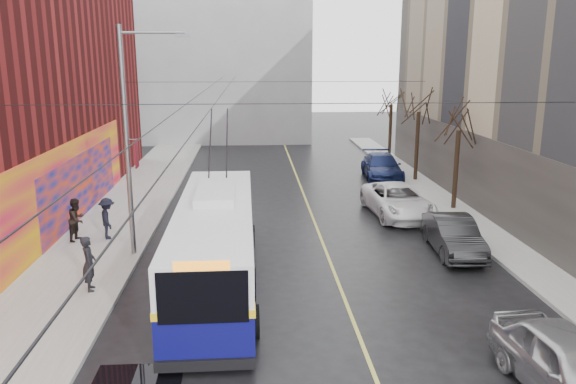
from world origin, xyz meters
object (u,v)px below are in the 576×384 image
object	(u,v)px
tree_near	(460,115)
parked_car_d	(382,167)
tree_mid	(419,99)
pedestrian_c	(107,218)
tree_far	(392,94)
parked_car_a	(571,368)
parked_car_b	(453,235)
streetlight_pole	(130,137)
trolleybus	(215,242)
pedestrian_a	(89,263)
pedestrian_b	(77,219)
parked_car_c	(398,200)
following_car	(220,190)

from	to	relation	value
tree_near	parked_car_d	distance (m)	9.13
tree_mid	pedestrian_c	xyz separation A→B (m)	(-16.76, -11.05, -4.20)
tree_far	parked_car_d	size ratio (longest dim) A/B	1.16
parked_car_a	parked_car_b	world-z (taller)	parked_car_a
streetlight_pole	parked_car_b	size ratio (longest dim) A/B	1.98
tree_near	trolleybus	distance (m)	15.32
tree_far	pedestrian_a	xyz separation A→B (m)	(-16.01, -23.64, -4.04)
tree_near	pedestrian_b	xyz separation A→B (m)	(-18.01, -4.18, -3.90)
tree_far	parked_car_c	distance (m)	15.75
following_car	pedestrian_a	xyz separation A→B (m)	(-3.77, -11.80, 0.34)
tree_mid	pedestrian_a	distance (m)	23.46
streetlight_pole	parked_car_d	distance (m)	19.53
pedestrian_c	parked_car_b	bearing A→B (deg)	-119.50
tree_mid	pedestrian_c	world-z (taller)	tree_mid
streetlight_pole	tree_mid	size ratio (longest dim) A/B	1.35
tree_far	pedestrian_c	xyz separation A→B (m)	(-16.76, -18.05, -4.09)
pedestrian_a	pedestrian_b	xyz separation A→B (m)	(-1.99, 5.46, -0.03)
parked_car_d	pedestrian_c	xyz separation A→B (m)	(-14.76, -11.92, 0.24)
streetlight_pole	pedestrian_a	distance (m)	5.30
pedestrian_b	pedestrian_a	bearing A→B (deg)	-143.68
tree_near	trolleybus	bearing A→B (deg)	-142.26
tree_far	parked_car_b	distance (m)	21.01
streetlight_pole	parked_car_a	distance (m)	16.41
streetlight_pole	parked_car_a	world-z (taller)	streetlight_pole
trolleybus	pedestrian_c	distance (m)	7.13
parked_car_c	pedestrian_b	bearing A→B (deg)	-171.07
parked_car_b	following_car	size ratio (longest dim) A/B	1.03
trolleybus	pedestrian_b	distance (m)	7.95
parked_car_d	parked_car_b	bearing A→B (deg)	-86.87
streetlight_pole	parked_car_a	xyz separation A→B (m)	(11.94, -10.52, -4.02)
pedestrian_b	tree_mid	bearing A→B (deg)	-41.89
parked_car_c	pedestrian_c	xyz separation A→B (m)	(-13.56, -3.25, 0.26)
parked_car_a	parked_car_b	size ratio (longest dim) A/B	1.06
tree_mid	parked_car_b	xyz separation A→B (m)	(-2.34, -13.41, -4.50)
following_car	pedestrian_b	bearing A→B (deg)	-125.08
parked_car_a	pedestrian_b	size ratio (longest dim) A/B	2.62
tree_far	parked_car_a	bearing A→B (deg)	-95.99
tree_far	parked_car_d	distance (m)	7.76
tree_mid	parked_car_c	xyz separation A→B (m)	(-3.20, -7.79, -4.46)
parked_car_a	pedestrian_a	world-z (taller)	pedestrian_a
tree_mid	parked_car_c	distance (m)	9.53
following_car	streetlight_pole	bearing A→B (deg)	-102.34
tree_near	pedestrian_c	bearing A→B (deg)	-166.43
trolleybus	parked_car_a	xyz separation A→B (m)	(8.61, -7.38, -0.75)
tree_near	following_car	size ratio (longest dim) A/B	1.45
parked_car_c	pedestrian_b	size ratio (longest dim) A/B	3.08
following_car	pedestrian_a	world-z (taller)	pedestrian_a
streetlight_pole	pedestrian_b	size ratio (longest dim) A/B	4.88
following_car	pedestrian_b	xyz separation A→B (m)	(-5.76, -6.34, 0.32)
tree_near	tree_mid	xyz separation A→B (m)	(0.00, 7.00, 0.28)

